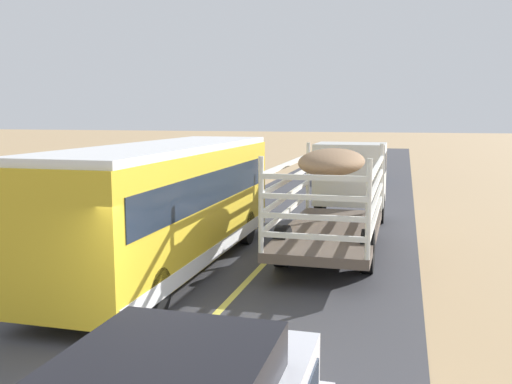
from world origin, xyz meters
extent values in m
cube|color=silver|center=(1.62, 13.65, 1.82)|extent=(2.50, 2.20, 2.20)
cube|color=#192333|center=(1.62, 13.65, 2.27)|extent=(2.53, 1.54, 0.70)
cube|color=brown|center=(1.62, 8.25, 0.72)|extent=(2.50, 6.40, 0.24)
cylinder|color=silver|center=(0.43, 11.39, 1.94)|extent=(0.12, 0.12, 2.20)
cylinder|color=silver|center=(2.81, 11.39, 1.94)|extent=(0.12, 0.12, 2.20)
cylinder|color=silver|center=(0.43, 5.11, 1.94)|extent=(0.12, 0.12, 2.20)
cylinder|color=silver|center=(2.81, 5.11, 1.94)|extent=(0.12, 0.12, 2.20)
cube|color=silver|center=(0.41, 8.25, 1.28)|extent=(0.08, 6.30, 0.12)
cube|color=silver|center=(2.83, 8.25, 1.28)|extent=(0.08, 6.30, 0.12)
cube|color=silver|center=(1.62, 5.09, 1.28)|extent=(2.40, 0.08, 0.12)
cube|color=silver|center=(0.41, 8.25, 1.72)|extent=(0.08, 6.30, 0.12)
cube|color=silver|center=(2.83, 8.25, 1.72)|extent=(0.08, 6.30, 0.12)
cube|color=silver|center=(1.62, 5.09, 1.72)|extent=(2.40, 0.08, 0.12)
cube|color=silver|center=(0.41, 8.25, 2.16)|extent=(0.08, 6.30, 0.12)
cube|color=silver|center=(2.83, 8.25, 2.16)|extent=(0.08, 6.30, 0.12)
cube|color=silver|center=(1.62, 5.09, 2.16)|extent=(2.40, 0.08, 0.12)
cube|color=silver|center=(0.41, 8.25, 2.60)|extent=(0.08, 6.30, 0.12)
cube|color=silver|center=(2.83, 8.25, 2.60)|extent=(0.08, 6.30, 0.12)
cube|color=silver|center=(1.62, 5.09, 2.60)|extent=(2.40, 0.08, 0.12)
ellipsoid|color=#8C6B4C|center=(1.62, 8.25, 2.69)|extent=(1.75, 3.84, 0.70)
cylinder|color=black|center=(0.53, 13.65, 0.57)|extent=(0.32, 1.10, 1.10)
cylinder|color=black|center=(2.71, 13.65, 0.57)|extent=(0.32, 1.10, 1.10)
cylinder|color=black|center=(0.53, 6.97, 0.57)|extent=(0.32, 1.10, 1.10)
cylinder|color=black|center=(2.71, 6.97, 0.57)|extent=(0.32, 1.10, 1.10)
cube|color=gold|center=(-2.20, 5.98, 1.72)|extent=(2.50, 10.00, 2.70)
cube|color=white|center=(-2.20, 5.98, 3.15)|extent=(2.45, 9.80, 0.16)
cube|color=#192333|center=(-2.20, 5.98, 2.19)|extent=(2.54, 9.20, 0.80)
cube|color=silver|center=(-2.20, 5.98, 0.57)|extent=(2.53, 9.80, 0.36)
cylinder|color=black|center=(-3.30, 9.23, 0.52)|extent=(0.30, 1.00, 1.00)
cylinder|color=black|center=(-1.10, 9.23, 0.52)|extent=(0.30, 1.00, 1.00)
cylinder|color=black|center=(-3.30, 2.73, 0.52)|extent=(0.30, 1.00, 1.00)
cylinder|color=black|center=(-1.10, 2.73, 0.52)|extent=(0.30, 1.00, 1.00)
cube|color=#264C8C|center=(0.76, 26.90, 0.53)|extent=(1.80, 4.40, 0.70)
cube|color=#192333|center=(0.76, 27.00, 1.18)|extent=(1.53, 2.20, 0.60)
cylinder|color=black|center=(-0.03, 28.22, 0.35)|extent=(0.22, 0.66, 0.66)
cylinder|color=black|center=(1.55, 28.22, 0.35)|extent=(0.22, 0.66, 0.66)
cylinder|color=black|center=(-0.03, 25.58, 0.35)|extent=(0.22, 0.66, 0.66)
cylinder|color=black|center=(1.55, 25.58, 0.35)|extent=(0.22, 0.66, 0.66)
camera|label=1|loc=(3.51, -6.85, 3.96)|focal=39.01mm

